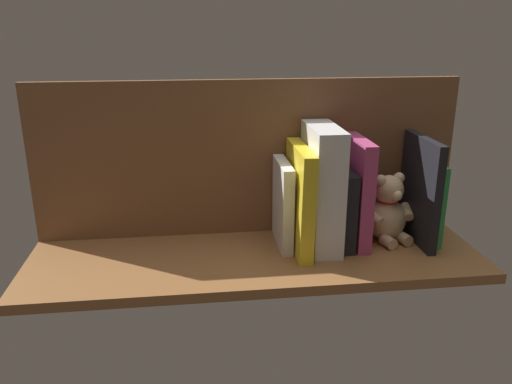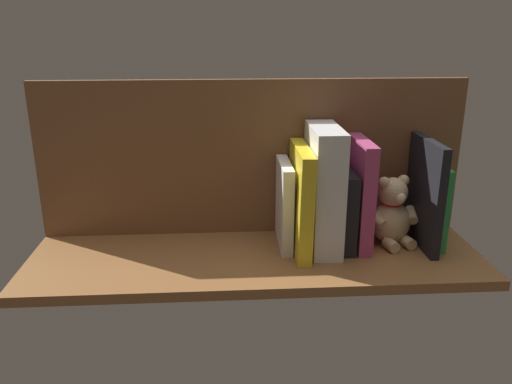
% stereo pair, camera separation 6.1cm
% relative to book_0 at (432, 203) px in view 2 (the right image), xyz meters
% --- Properties ---
extents(ground_plane, '(1.00, 0.32, 0.02)m').
position_rel_book_0_xyz_m(ground_plane, '(0.41, 0.05, -0.11)').
color(ground_plane, brown).
extents(shelf_back_panel, '(1.00, 0.02, 0.37)m').
position_rel_book_0_xyz_m(shelf_back_panel, '(0.41, -0.09, 0.09)').
color(shelf_back_panel, brown).
rests_on(shelf_back_panel, ground_plane).
extents(book_0, '(0.02, 0.15, 0.19)m').
position_rel_book_0_xyz_m(book_0, '(0.00, 0.00, 0.00)').
color(book_0, green).
rests_on(book_0, ground_plane).
extents(book_1, '(0.02, 0.18, 0.25)m').
position_rel_book_0_xyz_m(book_1, '(0.03, 0.02, 0.03)').
color(book_1, black).
rests_on(book_1, ground_plane).
extents(teddy_bear, '(0.13, 0.12, 0.16)m').
position_rel_book_0_xyz_m(teddy_bear, '(0.09, 0.00, -0.02)').
color(teddy_bear, '#D1B284').
rests_on(teddy_bear, ground_plane).
extents(book_2, '(0.03, 0.16, 0.25)m').
position_rel_book_0_xyz_m(book_2, '(0.17, 0.01, 0.03)').
color(book_2, '#B23F72').
rests_on(book_2, ground_plane).
extents(book_3, '(0.03, 0.16, 0.18)m').
position_rel_book_0_xyz_m(book_3, '(0.21, 0.00, -0.00)').
color(book_3, black).
rests_on(book_3, ground_plane).
extents(dictionary_thick_white, '(0.06, 0.18, 0.28)m').
position_rel_book_0_xyz_m(dictionary_thick_white, '(0.26, 0.01, 0.04)').
color(dictionary_thick_white, white).
rests_on(dictionary_thick_white, ground_plane).
extents(book_4, '(0.03, 0.20, 0.24)m').
position_rel_book_0_xyz_m(book_4, '(0.31, 0.02, 0.02)').
color(book_4, yellow).
rests_on(book_4, ground_plane).
extents(book_5, '(0.02, 0.15, 0.20)m').
position_rel_book_0_xyz_m(book_5, '(0.34, -0.00, 0.00)').
color(book_5, silver).
rests_on(book_5, ground_plane).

